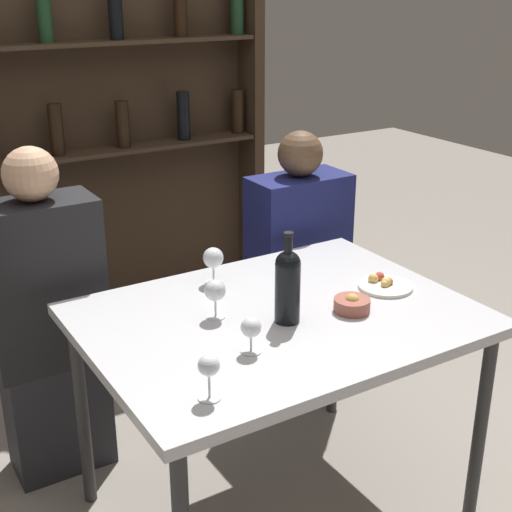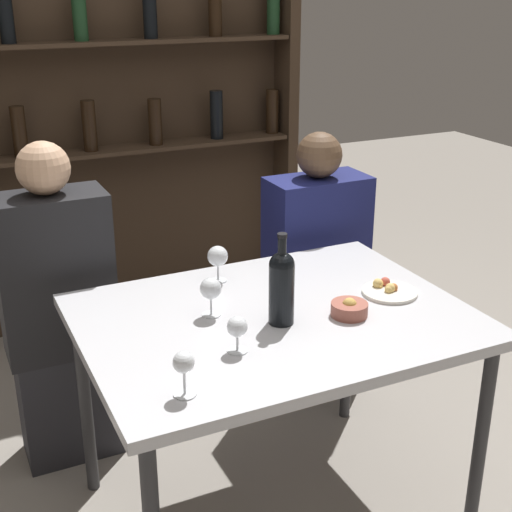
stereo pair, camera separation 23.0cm
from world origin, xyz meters
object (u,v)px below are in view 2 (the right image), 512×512
object	(u,v)px
wine_glass_1	(218,257)
food_plate_0	(389,290)
wine_bottle	(282,284)
wine_glass_2	(211,290)
seated_person_right	(315,277)
seated_person_left	(60,318)
snack_bowl	(349,309)
wine_glass_0	(184,365)
wine_glass_3	(237,328)

from	to	relation	value
wine_glass_1	food_plate_0	bearing A→B (deg)	-35.44
wine_bottle	wine_glass_2	bearing A→B (deg)	141.64
seated_person_right	seated_person_left	bearing A→B (deg)	-180.00
food_plate_0	seated_person_right	distance (m)	0.72
seated_person_right	wine_bottle	bearing A→B (deg)	-127.01
food_plate_0	seated_person_right	size ratio (longest dim) A/B	0.16
wine_bottle	seated_person_right	bearing A→B (deg)	52.99
wine_glass_1	seated_person_right	size ratio (longest dim) A/B	0.11
wine_glass_2	snack_bowl	bearing A→B (deg)	-25.57
wine_glass_1	seated_person_right	distance (m)	0.74
snack_bowl	wine_glass_0	bearing A→B (deg)	-161.38
wine_glass_1	wine_glass_3	size ratio (longest dim) A/B	1.20
food_plate_0	wine_bottle	bearing A→B (deg)	-174.65
wine_glass_3	food_plate_0	distance (m)	0.64
wine_glass_0	snack_bowl	world-z (taller)	wine_glass_0
wine_glass_3	snack_bowl	xyz separation A→B (m)	(0.41, 0.06, -0.05)
food_plate_0	wine_glass_0	bearing A→B (deg)	-160.35
wine_glass_0	wine_glass_2	bearing A→B (deg)	59.60
wine_bottle	wine_glass_1	distance (m)	0.39
wine_glass_1	wine_glass_2	xyz separation A→B (m)	(-0.12, -0.24, -0.00)
wine_glass_0	seated_person_left	distance (m)	1.02
wine_bottle	seated_person_left	bearing A→B (deg)	127.93
wine_glass_3	snack_bowl	bearing A→B (deg)	8.26
wine_glass_1	snack_bowl	xyz separation A→B (m)	(0.27, -0.43, -0.07)
wine_bottle	wine_glass_1	xyz separation A→B (m)	(-0.05, 0.38, -0.04)
wine_glass_1	seated_person_left	xyz separation A→B (m)	(-0.50, 0.33, -0.27)
seated_person_right	wine_glass_0	bearing A→B (deg)	-134.25
wine_glass_2	wine_glass_3	world-z (taller)	wine_glass_2
wine_glass_1	seated_person_left	world-z (taller)	seated_person_left
snack_bowl	wine_glass_3	bearing A→B (deg)	-171.74
wine_glass_0	seated_person_left	world-z (taller)	seated_person_left
wine_glass_3	snack_bowl	distance (m)	0.42
wine_glass_0	seated_person_left	xyz separation A→B (m)	(-0.15, 0.97, -0.27)
wine_glass_3	wine_glass_2	bearing A→B (deg)	85.41
wine_glass_0	seated_person_left	size ratio (longest dim) A/B	0.10
wine_glass_2	seated_person_right	size ratio (longest dim) A/B	0.11
wine_glass_1	snack_bowl	bearing A→B (deg)	-58.09
wine_glass_1	seated_person_left	bearing A→B (deg)	146.68
wine_glass_1	wine_bottle	bearing A→B (deg)	-82.26
wine_glass_0	wine_glass_2	xyz separation A→B (m)	(0.23, 0.40, 0.00)
food_plate_0	seated_person_right	xyz separation A→B (m)	(0.11, 0.67, -0.23)
wine_glass_0	wine_glass_2	size ratio (longest dim) A/B	0.97
wine_bottle	seated_person_right	size ratio (longest dim) A/B	0.25
wine_glass_3	seated_person_left	distance (m)	0.93
wine_bottle	wine_glass_3	size ratio (longest dim) A/B	2.70
wine_glass_2	seated_person_left	size ratio (longest dim) A/B	0.10
wine_glass_1	food_plate_0	distance (m)	0.59
snack_bowl	seated_person_left	xyz separation A→B (m)	(-0.77, 0.76, -0.21)
food_plate_0	snack_bowl	world-z (taller)	snack_bowl
food_plate_0	seated_person_left	size ratio (longest dim) A/B	0.15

